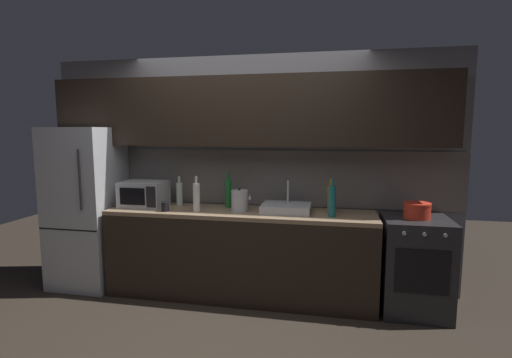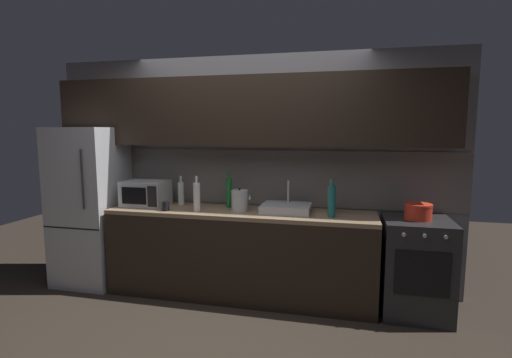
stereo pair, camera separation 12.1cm
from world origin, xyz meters
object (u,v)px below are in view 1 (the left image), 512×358
at_px(wine_bottle_green, 228,193).
at_px(mug_dark, 165,207).
at_px(wine_bottle_clear, 179,193).
at_px(cooking_pot, 417,210).
at_px(microwave, 144,194).
at_px(wine_bottle_teal, 332,201).
at_px(wine_bottle_white, 196,197).
at_px(kettle, 240,201).
at_px(wine_bottle_amber, 331,199).
at_px(refrigerator, 87,207).
at_px(oven_range, 415,265).

relative_size(wine_bottle_green, mug_dark, 3.92).
bearing_deg(mug_dark, wine_bottle_clear, 87.34).
xyz_separation_m(wine_bottle_green, cooking_pot, (1.85, -0.14, -0.08)).
relative_size(wine_bottle_green, wine_bottle_clear, 1.18).
xyz_separation_m(microwave, wine_bottle_teal, (1.97, -0.11, 0.02)).
bearing_deg(wine_bottle_white, cooking_pot, 3.34).
height_order(kettle, wine_bottle_amber, wine_bottle_amber).
distance_m(wine_bottle_amber, wine_bottle_white, 1.33).
bearing_deg(wine_bottle_amber, microwave, -178.28).
relative_size(microwave, wine_bottle_amber, 1.36).
relative_size(refrigerator, mug_dark, 18.30).
height_order(wine_bottle_white, cooking_pot, wine_bottle_white).
bearing_deg(wine_bottle_clear, wine_bottle_amber, -2.96).
relative_size(refrigerator, wine_bottle_amber, 5.15).
bearing_deg(kettle, wine_bottle_teal, -4.02).
relative_size(microwave, wine_bottle_clear, 1.46).
xyz_separation_m(refrigerator, wine_bottle_amber, (2.64, 0.08, 0.17)).
bearing_deg(wine_bottle_white, wine_bottle_amber, 8.63).
xyz_separation_m(microwave, wine_bottle_green, (0.90, 0.12, 0.02)).
height_order(microwave, wine_bottle_white, wine_bottle_white).
distance_m(microwave, wine_bottle_amber, 1.96).
bearing_deg(oven_range, refrigerator, 179.98).
xyz_separation_m(wine_bottle_amber, cooking_pot, (0.79, -0.08, -0.07)).
xyz_separation_m(refrigerator, microwave, (0.68, 0.02, 0.16)).
xyz_separation_m(kettle, wine_bottle_amber, (0.90, 0.10, 0.03)).
distance_m(wine_bottle_white, mug_dark, 0.34).
height_order(oven_range, wine_bottle_white, wine_bottle_white).
xyz_separation_m(oven_range, wine_bottle_teal, (-0.78, -0.09, 0.60)).
height_order(refrigerator, oven_range, refrigerator).
height_order(wine_bottle_clear, cooking_pot, wine_bottle_clear).
bearing_deg(wine_bottle_white, refrigerator, 174.70).
height_order(wine_bottle_amber, wine_bottle_clear, wine_bottle_amber).
bearing_deg(cooking_pot, wine_bottle_teal, -173.53).
height_order(kettle, wine_bottle_clear, wine_bottle_clear).
xyz_separation_m(oven_range, mug_dark, (-2.42, -0.18, 0.50)).
height_order(wine_bottle_teal, cooking_pot, wine_bottle_teal).
bearing_deg(microwave, refrigerator, -178.45).
distance_m(microwave, wine_bottle_green, 0.91).
bearing_deg(oven_range, cooking_pot, 155.89).
relative_size(kettle, wine_bottle_white, 0.66).
height_order(wine_bottle_clear, mug_dark, wine_bottle_clear).
distance_m(oven_range, kettle, 1.78).
distance_m(wine_bottle_white, cooking_pot, 2.11).
height_order(refrigerator, wine_bottle_amber, refrigerator).
xyz_separation_m(refrigerator, oven_range, (3.43, -0.00, -0.42)).
xyz_separation_m(wine_bottle_amber, mug_dark, (-1.63, -0.25, -0.09)).
bearing_deg(wine_bottle_green, mug_dark, -150.79).
distance_m(refrigerator, wine_bottle_green, 1.60).
bearing_deg(cooking_pot, wine_bottle_green, 175.61).
bearing_deg(refrigerator, microwave, 1.55).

